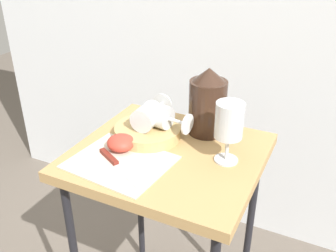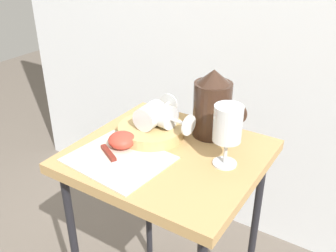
# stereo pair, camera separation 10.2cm
# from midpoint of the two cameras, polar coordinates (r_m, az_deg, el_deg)

# --- Properties ---
(curtain_drape) EXTENTS (2.40, 0.03, 1.85)m
(curtain_drape) POSITION_cam_midpoint_polar(r_m,az_deg,el_deg) (1.48, 8.40, 15.24)
(curtain_drape) COLOR white
(curtain_drape) RESTS_ON ground_plane
(table) EXTENTS (0.51, 0.47, 0.69)m
(table) POSITION_cam_midpoint_polar(r_m,az_deg,el_deg) (1.10, -2.67, -7.25)
(table) COLOR tan
(table) RESTS_ON ground_plane
(linen_napkin) EXTENTS (0.27, 0.24, 0.00)m
(linen_napkin) POSITION_cam_midpoint_polar(r_m,az_deg,el_deg) (1.02, -10.01, -5.42)
(linen_napkin) COLOR beige
(linen_napkin) RESTS_ON table
(basket_tray) EXTENTS (0.20, 0.20, 0.03)m
(basket_tray) POSITION_cam_midpoint_polar(r_m,az_deg,el_deg) (1.12, -5.65, -0.97)
(basket_tray) COLOR tan
(basket_tray) RESTS_ON table
(pitcher) EXTENTS (0.16, 0.11, 0.20)m
(pitcher) POSITION_cam_midpoint_polar(r_m,az_deg,el_deg) (1.12, 3.42, 2.81)
(pitcher) COLOR #382319
(pitcher) RESTS_ON table
(wine_glass_upright) EXTENTS (0.07, 0.07, 0.17)m
(wine_glass_upright) POSITION_cam_midpoint_polar(r_m,az_deg,el_deg) (0.97, 6.19, 0.27)
(wine_glass_upright) COLOR silver
(wine_glass_upright) RESTS_ON table
(wine_glass_tipped_near) EXTENTS (0.07, 0.15, 0.07)m
(wine_glass_tipped_near) POSITION_cam_midpoint_polar(r_m,az_deg,el_deg) (1.10, -5.66, 1.49)
(wine_glass_tipped_near) COLOR silver
(wine_glass_tipped_near) RESTS_ON basket_tray
(wine_glass_tipped_far) EXTENTS (0.15, 0.08, 0.07)m
(wine_glass_tipped_far) POSITION_cam_midpoint_polar(r_m,az_deg,el_deg) (1.10, -3.96, 1.45)
(wine_glass_tipped_far) COLOR silver
(wine_glass_tipped_far) RESTS_ON basket_tray
(apple_half_left) EXTENTS (0.08, 0.08, 0.04)m
(apple_half_left) POSITION_cam_midpoint_polar(r_m,az_deg,el_deg) (1.06, -9.81, -2.56)
(apple_half_left) COLOR #CC3D2D
(apple_half_left) RESTS_ON linen_napkin
(knife) EXTENTS (0.19, 0.11, 0.01)m
(knife) POSITION_cam_midpoint_polar(r_m,az_deg,el_deg) (1.01, -10.92, -5.46)
(knife) COLOR silver
(knife) RESTS_ON linen_napkin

